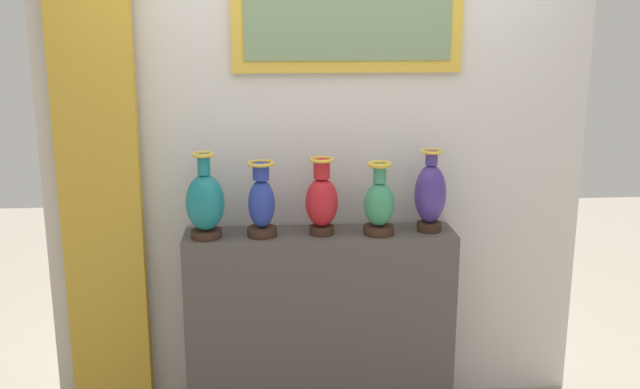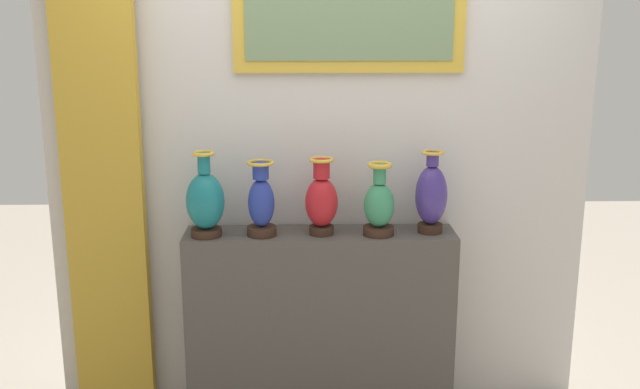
{
  "view_description": "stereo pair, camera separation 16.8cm",
  "coord_description": "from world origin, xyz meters",
  "px_view_note": "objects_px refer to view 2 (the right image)",
  "views": [
    {
      "loc": [
        -0.25,
        -3.54,
        2.07
      ],
      "look_at": [
        0.0,
        0.0,
        1.19
      ],
      "focal_mm": 41.28,
      "sensor_mm": 36.0,
      "label": 1
    },
    {
      "loc": [
        -0.09,
        -3.55,
        2.07
      ],
      "look_at": [
        0.0,
        0.0,
        1.19
      ],
      "focal_mm": 41.28,
      "sensor_mm": 36.0,
      "label": 2
    }
  ],
  "objects_px": {
    "vase_cobalt": "(261,203)",
    "vase_indigo": "(431,196)",
    "vase_crimson": "(321,200)",
    "vase_jade": "(379,205)",
    "vase_teal": "(205,201)"
  },
  "relations": [
    {
      "from": "vase_crimson",
      "to": "vase_indigo",
      "type": "relative_size",
      "value": 0.93
    },
    {
      "from": "vase_cobalt",
      "to": "vase_crimson",
      "type": "bearing_deg",
      "value": 2.6
    },
    {
      "from": "vase_jade",
      "to": "vase_indigo",
      "type": "xyz_separation_m",
      "value": [
        0.26,
        0.04,
        0.04
      ]
    },
    {
      "from": "vase_jade",
      "to": "vase_indigo",
      "type": "bearing_deg",
      "value": 8.38
    },
    {
      "from": "vase_teal",
      "to": "vase_cobalt",
      "type": "relative_size",
      "value": 1.13
    },
    {
      "from": "vase_cobalt",
      "to": "vase_crimson",
      "type": "xyz_separation_m",
      "value": [
        0.3,
        0.01,
        0.01
      ]
    },
    {
      "from": "vase_teal",
      "to": "vase_jade",
      "type": "bearing_deg",
      "value": -0.05
    },
    {
      "from": "vase_indigo",
      "to": "vase_teal",
      "type": "bearing_deg",
      "value": -178.05
    },
    {
      "from": "vase_indigo",
      "to": "vase_jade",
      "type": "bearing_deg",
      "value": -171.62
    },
    {
      "from": "vase_cobalt",
      "to": "vase_jade",
      "type": "xyz_separation_m",
      "value": [
        0.58,
        -0.01,
        -0.01
      ]
    },
    {
      "from": "vase_teal",
      "to": "vase_indigo",
      "type": "relative_size",
      "value": 1.02
    },
    {
      "from": "vase_cobalt",
      "to": "vase_indigo",
      "type": "height_order",
      "value": "vase_indigo"
    },
    {
      "from": "vase_crimson",
      "to": "vase_jade",
      "type": "xyz_separation_m",
      "value": [
        0.28,
        -0.02,
        -0.02
      ]
    },
    {
      "from": "vase_teal",
      "to": "vase_crimson",
      "type": "relative_size",
      "value": 1.1
    },
    {
      "from": "vase_cobalt",
      "to": "vase_indigo",
      "type": "distance_m",
      "value": 0.85
    }
  ]
}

